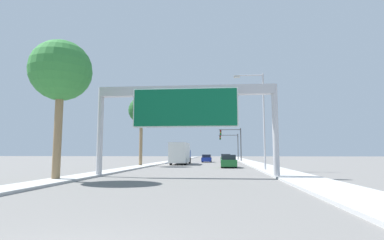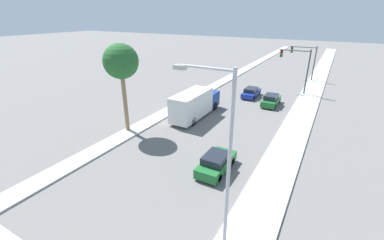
{
  "view_description": "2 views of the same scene",
  "coord_description": "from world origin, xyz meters",
  "px_view_note": "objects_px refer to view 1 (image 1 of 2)",
  "views": [
    {
      "loc": [
        2.5,
        -3.67,
        1.74
      ],
      "look_at": [
        0.0,
        23.18,
        4.7
      ],
      "focal_mm": 28.0,
      "sensor_mm": 36.0,
      "label": 1
    },
    {
      "loc": [
        10.33,
        16.35,
        11.61
      ],
      "look_at": [
        -0.41,
        35.49,
        2.45
      ],
      "focal_mm": 24.0,
      "sensor_mm": 36.0,
      "label": 2
    }
  ],
  "objects_px": {
    "palm_tree_foreground": "(61,72)",
    "traffic_light_near_intersection": "(234,139)",
    "sign_gantry": "(185,105)",
    "car_far_right": "(207,159)",
    "street_lamp_right": "(260,113)",
    "car_near_right": "(229,162)",
    "car_near_left": "(226,159)",
    "traffic_light_mid_block": "(232,142)",
    "truck_box_primary": "(180,153)",
    "palm_tree_background": "(141,111)"
  },
  "relations": [
    {
      "from": "palm_tree_foreground",
      "to": "traffic_light_near_intersection",
      "type": "bearing_deg",
      "value": 73.39
    },
    {
      "from": "sign_gantry",
      "to": "car_far_right",
      "type": "distance_m",
      "value": 35.23
    },
    {
      "from": "street_lamp_right",
      "to": "car_near_right",
      "type": "bearing_deg",
      "value": 115.26
    },
    {
      "from": "car_near_left",
      "to": "traffic_light_mid_block",
      "type": "height_order",
      "value": "traffic_light_mid_block"
    },
    {
      "from": "car_far_right",
      "to": "truck_box_primary",
      "type": "xyz_separation_m",
      "value": [
        -3.5,
        -11.07,
        0.96
      ]
    },
    {
      "from": "sign_gantry",
      "to": "traffic_light_near_intersection",
      "type": "distance_m",
      "value": 40.49
    },
    {
      "from": "sign_gantry",
      "to": "truck_box_primary",
      "type": "distance_m",
      "value": 24.38
    },
    {
      "from": "car_near_left",
      "to": "truck_box_primary",
      "type": "xyz_separation_m",
      "value": [
        -7.0,
        -8.7,
        0.92
      ]
    },
    {
      "from": "sign_gantry",
      "to": "car_near_left",
      "type": "distance_m",
      "value": 33.06
    },
    {
      "from": "palm_tree_background",
      "to": "street_lamp_right",
      "type": "relative_size",
      "value": 0.94
    },
    {
      "from": "car_near_right",
      "to": "street_lamp_right",
      "type": "bearing_deg",
      "value": -64.74
    },
    {
      "from": "car_near_right",
      "to": "palm_tree_background",
      "type": "height_order",
      "value": "palm_tree_background"
    },
    {
      "from": "palm_tree_background",
      "to": "sign_gantry",
      "type": "bearing_deg",
      "value": -65.14
    },
    {
      "from": "car_far_right",
      "to": "street_lamp_right",
      "type": "xyz_separation_m",
      "value": [
        6.5,
        -26.72,
        5.0
      ]
    },
    {
      "from": "sign_gantry",
      "to": "truck_box_primary",
      "type": "height_order",
      "value": "sign_gantry"
    },
    {
      "from": "street_lamp_right",
      "to": "palm_tree_foreground",
      "type": "bearing_deg",
      "value": -140.14
    },
    {
      "from": "car_far_right",
      "to": "street_lamp_right",
      "type": "bearing_deg",
      "value": -76.33
    },
    {
      "from": "sign_gantry",
      "to": "traffic_light_mid_block",
      "type": "distance_m",
      "value": 50.41
    },
    {
      "from": "palm_tree_foreground",
      "to": "street_lamp_right",
      "type": "bearing_deg",
      "value": 39.86
    },
    {
      "from": "palm_tree_background",
      "to": "car_near_right",
      "type": "bearing_deg",
      "value": -11.23
    },
    {
      "from": "traffic_light_mid_block",
      "to": "palm_tree_foreground",
      "type": "distance_m",
      "value": 55.34
    },
    {
      "from": "sign_gantry",
      "to": "palm_tree_foreground",
      "type": "xyz_separation_m",
      "value": [
        -7.66,
        -3.61,
        1.69
      ]
    },
    {
      "from": "sign_gantry",
      "to": "palm_tree_foreground",
      "type": "bearing_deg",
      "value": -154.77
    },
    {
      "from": "car_far_right",
      "to": "truck_box_primary",
      "type": "bearing_deg",
      "value": -107.55
    },
    {
      "from": "car_near_left",
      "to": "truck_box_primary",
      "type": "relative_size",
      "value": 0.49
    },
    {
      "from": "truck_box_primary",
      "to": "palm_tree_foreground",
      "type": "relative_size",
      "value": 0.98
    },
    {
      "from": "truck_box_primary",
      "to": "palm_tree_background",
      "type": "xyz_separation_m",
      "value": [
        -4.28,
        -7.06,
        5.59
      ]
    },
    {
      "from": "palm_tree_foreground",
      "to": "palm_tree_background",
      "type": "height_order",
      "value": "palm_tree_background"
    },
    {
      "from": "car_near_right",
      "to": "sign_gantry",
      "type": "bearing_deg",
      "value": -103.52
    },
    {
      "from": "sign_gantry",
      "to": "palm_tree_foreground",
      "type": "height_order",
      "value": "palm_tree_foreground"
    },
    {
      "from": "car_near_left",
      "to": "traffic_light_near_intersection",
      "type": "relative_size",
      "value": 0.63
    },
    {
      "from": "palm_tree_background",
      "to": "traffic_light_mid_block",
      "type": "bearing_deg",
      "value": 68.59
    },
    {
      "from": "truck_box_primary",
      "to": "palm_tree_background",
      "type": "height_order",
      "value": "palm_tree_background"
    },
    {
      "from": "car_near_right",
      "to": "traffic_light_mid_block",
      "type": "xyz_separation_m",
      "value": [
        1.79,
        35.57,
        3.5
      ]
    },
    {
      "from": "traffic_light_near_intersection",
      "to": "truck_box_primary",
      "type": "bearing_deg",
      "value": -118.64
    },
    {
      "from": "car_far_right",
      "to": "palm_tree_foreground",
      "type": "xyz_separation_m",
      "value": [
        -7.66,
        -38.54,
        6.25
      ]
    },
    {
      "from": "car_near_left",
      "to": "street_lamp_right",
      "type": "height_order",
      "value": "street_lamp_right"
    },
    {
      "from": "car_near_right",
      "to": "truck_box_primary",
      "type": "relative_size",
      "value": 0.48
    },
    {
      "from": "traffic_light_near_intersection",
      "to": "sign_gantry",
      "type": "bearing_deg",
      "value": -97.64
    },
    {
      "from": "truck_box_primary",
      "to": "traffic_light_near_intersection",
      "type": "xyz_separation_m",
      "value": [
        8.88,
        16.27,
        2.91
      ]
    },
    {
      "from": "sign_gantry",
      "to": "car_near_left",
      "type": "relative_size",
      "value": 3.11
    },
    {
      "from": "sign_gantry",
      "to": "traffic_light_mid_block",
      "type": "bearing_deg",
      "value": 83.98
    },
    {
      "from": "traffic_light_near_intersection",
      "to": "street_lamp_right",
      "type": "distance_m",
      "value": 31.96
    },
    {
      "from": "car_far_right",
      "to": "palm_tree_foreground",
      "type": "height_order",
      "value": "palm_tree_foreground"
    },
    {
      "from": "sign_gantry",
      "to": "truck_box_primary",
      "type": "bearing_deg",
      "value": 98.35
    },
    {
      "from": "traffic_light_mid_block",
      "to": "street_lamp_right",
      "type": "height_order",
      "value": "street_lamp_right"
    },
    {
      "from": "sign_gantry",
      "to": "palm_tree_background",
      "type": "bearing_deg",
      "value": 114.86
    },
    {
      "from": "sign_gantry",
      "to": "car_near_left",
      "type": "bearing_deg",
      "value": 83.86
    },
    {
      "from": "car_near_left",
      "to": "street_lamp_right",
      "type": "relative_size",
      "value": 0.45
    },
    {
      "from": "traffic_light_mid_block",
      "to": "traffic_light_near_intersection",
      "type": "bearing_deg",
      "value": -89.44
    }
  ]
}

